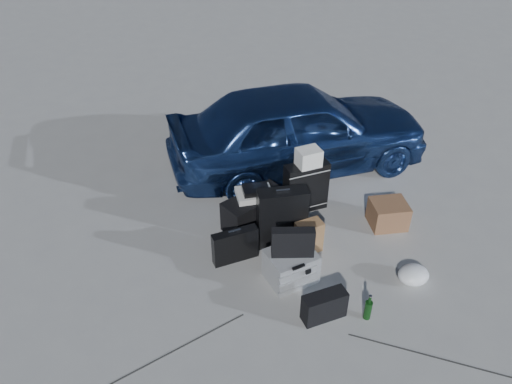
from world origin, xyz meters
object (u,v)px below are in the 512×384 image
at_px(car, 299,128).
at_px(suitcase_left, 282,217).
at_px(pelican_case, 291,266).
at_px(green_bottle, 368,307).
at_px(briefcase, 235,246).
at_px(suitcase_right, 306,187).
at_px(duffel_bag, 254,210).
at_px(cardboard_box, 388,214).

relative_size(car, suitcase_left, 4.89).
xyz_separation_m(pelican_case, suitcase_left, (0.09, 0.59, 0.19)).
xyz_separation_m(car, green_bottle, (-0.28, -2.81, -0.46)).
relative_size(briefcase, suitcase_right, 0.78).
distance_m(suitcase_left, green_bottle, 1.40).
distance_m(duffel_bag, cardboard_box, 1.62).
xyz_separation_m(briefcase, green_bottle, (1.04, -1.17, -0.05)).
bearing_deg(suitcase_right, car, 70.50).
bearing_deg(green_bottle, suitcase_left, 109.23).
relative_size(car, duffel_bag, 4.55).
bearing_deg(duffel_bag, suitcase_right, -15.46).
distance_m(suitcase_left, cardboard_box, 1.36).
xyz_separation_m(suitcase_left, cardboard_box, (1.34, -0.05, -0.21)).
distance_m(pelican_case, cardboard_box, 1.53).
bearing_deg(suitcase_right, briefcase, -153.32).
height_order(car, briefcase, car).
height_order(car, cardboard_box, car).
bearing_deg(briefcase, suitcase_left, 6.64).
bearing_deg(briefcase, duffel_bag, 49.45).
bearing_deg(cardboard_box, briefcase, -177.49).
height_order(car, green_bottle, car).
height_order(car, suitcase_right, car).
bearing_deg(green_bottle, duffel_bag, 110.86).
distance_m(pelican_case, briefcase, 0.67).
distance_m(briefcase, suitcase_left, 0.62).
bearing_deg(suitcase_left, duffel_bag, 121.71).
relative_size(car, suitcase_right, 5.44).
height_order(pelican_case, suitcase_right, suitcase_right).
relative_size(pelican_case, duffel_bag, 0.63).
height_order(pelican_case, duffel_bag, duffel_bag).
xyz_separation_m(briefcase, suitcase_left, (0.58, 0.14, 0.16)).
distance_m(pelican_case, suitcase_right, 1.27).
bearing_deg(briefcase, suitcase_right, 25.47).
relative_size(duffel_bag, green_bottle, 2.64).
bearing_deg(cardboard_box, suitcase_left, 177.79).
relative_size(car, pelican_case, 7.27).
xyz_separation_m(suitcase_right, duffel_bag, (-0.70, -0.11, -0.13)).
bearing_deg(cardboard_box, green_bottle, -125.28).
height_order(duffel_bag, cardboard_box, duffel_bag).
height_order(briefcase, suitcase_left, suitcase_left).
xyz_separation_m(suitcase_left, suitcase_right, (0.49, 0.53, -0.04)).
height_order(briefcase, suitcase_right, suitcase_right).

